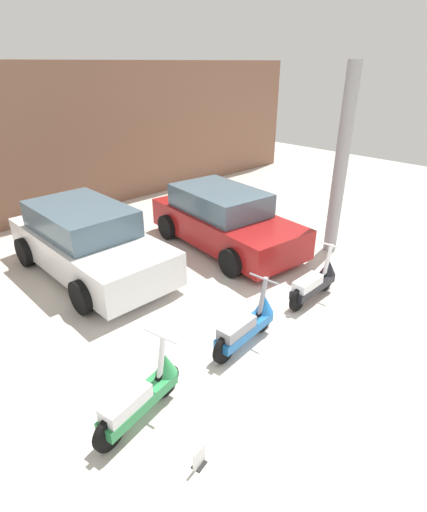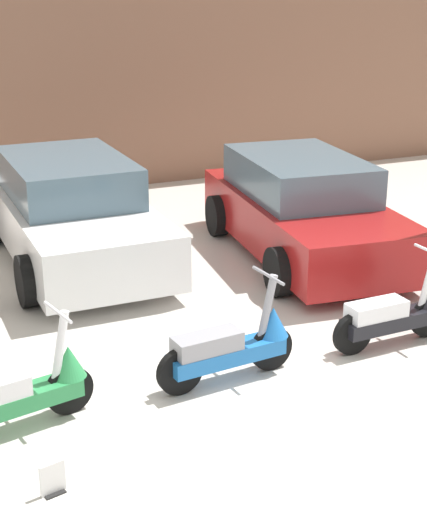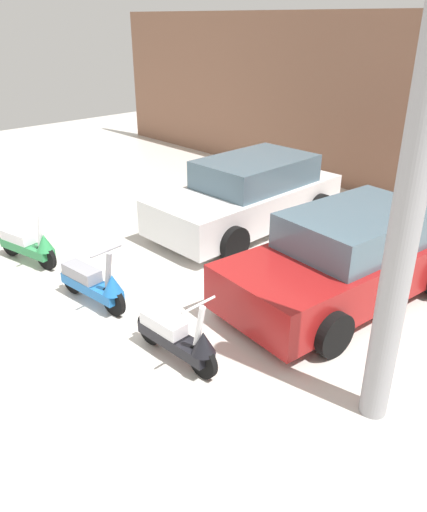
{
  "view_description": "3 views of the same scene",
  "coord_description": "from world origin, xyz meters",
  "px_view_note": "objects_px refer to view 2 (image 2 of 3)",
  "views": [
    {
      "loc": [
        -4.29,
        -2.37,
        4.03
      ],
      "look_at": [
        0.23,
        2.35,
        0.84
      ],
      "focal_mm": 28.0,
      "sensor_mm": 36.0,
      "label": 1
    },
    {
      "loc": [
        -3.23,
        -5.16,
        3.66
      ],
      "look_at": [
        0.16,
        2.65,
        0.63
      ],
      "focal_mm": 55.0,
      "sensor_mm": 36.0,
      "label": 2
    },
    {
      "loc": [
        5.53,
        -2.22,
        3.9
      ],
      "look_at": [
        0.56,
        2.5,
        0.62
      ],
      "focal_mm": 35.0,
      "sensor_mm": 36.0,
      "label": 3
    }
  ],
  "objects_px": {
    "scooter_front_right": "(233,345)",
    "car_rear_center": "(303,209)",
    "placard_near_left_scooter": "(53,480)",
    "car_rear_left": "(73,213)",
    "scooter_front_left": "(22,391)",
    "scooter_front_center": "(397,313)"
  },
  "relations": [
    {
      "from": "car_rear_center",
      "to": "scooter_front_center",
      "type": "bearing_deg",
      "value": -3.77
    },
    {
      "from": "scooter_front_left",
      "to": "car_rear_center",
      "type": "xyz_separation_m",
      "value": [
        4.42,
        2.99,
        0.29
      ]
    },
    {
      "from": "scooter_front_left",
      "to": "car_rear_center",
      "type": "bearing_deg",
      "value": 21.95
    },
    {
      "from": "scooter_front_left",
      "to": "placard_near_left_scooter",
      "type": "height_order",
      "value": "scooter_front_left"
    },
    {
      "from": "scooter_front_left",
      "to": "scooter_front_center",
      "type": "xyz_separation_m",
      "value": [
        3.92,
        0.1,
        -0.0
      ]
    },
    {
      "from": "scooter_front_left",
      "to": "scooter_front_right",
      "type": "relative_size",
      "value": 0.97
    },
    {
      "from": "scooter_front_right",
      "to": "car_rear_left",
      "type": "height_order",
      "value": "car_rear_left"
    },
    {
      "from": "scooter_front_right",
      "to": "placard_near_left_scooter",
      "type": "bearing_deg",
      "value": -157.2
    },
    {
      "from": "scooter_front_center",
      "to": "placard_near_left_scooter",
      "type": "xyz_separation_m",
      "value": [
        -3.89,
        -1.1,
        -0.24
      ]
    },
    {
      "from": "scooter_front_right",
      "to": "placard_near_left_scooter",
      "type": "height_order",
      "value": "scooter_front_right"
    },
    {
      "from": "scooter_front_right",
      "to": "car_rear_center",
      "type": "distance_m",
      "value": 3.8
    },
    {
      "from": "scooter_front_left",
      "to": "scooter_front_right",
      "type": "xyz_separation_m",
      "value": [
        2.01,
        0.07,
        0.01
      ]
    },
    {
      "from": "scooter_front_left",
      "to": "placard_near_left_scooter",
      "type": "xyz_separation_m",
      "value": [
        0.03,
        -1.0,
        -0.24
      ]
    },
    {
      "from": "scooter_front_left",
      "to": "placard_near_left_scooter",
      "type": "bearing_deg",
      "value": -100.63
    },
    {
      "from": "scooter_front_right",
      "to": "car_rear_center",
      "type": "xyz_separation_m",
      "value": [
        2.42,
        2.92,
        0.29
      ]
    },
    {
      "from": "scooter_front_left",
      "to": "scooter_front_right",
      "type": "bearing_deg",
      "value": -10.12
    },
    {
      "from": "scooter_front_right",
      "to": "scooter_front_center",
      "type": "relative_size",
      "value": 1.02
    },
    {
      "from": "scooter_front_right",
      "to": "car_rear_left",
      "type": "bearing_deg",
      "value": 92.39
    },
    {
      "from": "car_rear_left",
      "to": "scooter_front_right",
      "type": "bearing_deg",
      "value": 7.76
    },
    {
      "from": "car_rear_left",
      "to": "scooter_front_left",
      "type": "bearing_deg",
      "value": -20.14
    },
    {
      "from": "scooter_front_right",
      "to": "scooter_front_center",
      "type": "xyz_separation_m",
      "value": [
        1.91,
        0.03,
        -0.01
      ]
    },
    {
      "from": "car_rear_left",
      "to": "placard_near_left_scooter",
      "type": "bearing_deg",
      "value": -16.13
    }
  ]
}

